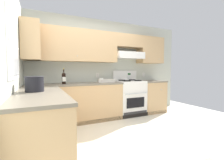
{
  "coord_description": "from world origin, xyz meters",
  "views": [
    {
      "loc": [
        -1.25,
        -2.39,
        1.21
      ],
      "look_at": [
        0.2,
        0.7,
        1.0
      ],
      "focal_mm": 25.08,
      "sensor_mm": 36.0,
      "label": 1
    }
  ],
  "objects_px": {
    "stove": "(130,97)",
    "bowl": "(107,81)",
    "paper_towel_roll": "(101,80)",
    "wine_bottle": "(64,78)",
    "bucket": "(34,84)"
  },
  "relations": [
    {
      "from": "bucket",
      "to": "paper_towel_roll",
      "type": "xyz_separation_m",
      "value": [
        1.46,
        1.19,
        -0.06
      ]
    },
    {
      "from": "bowl",
      "to": "bucket",
      "type": "height_order",
      "value": "bucket"
    },
    {
      "from": "bowl",
      "to": "paper_towel_roll",
      "type": "xyz_separation_m",
      "value": [
        -0.17,
        -0.02,
        0.03
      ]
    },
    {
      "from": "bowl",
      "to": "paper_towel_roll",
      "type": "distance_m",
      "value": 0.17
    },
    {
      "from": "stove",
      "to": "wine_bottle",
      "type": "distance_m",
      "value": 1.84
    },
    {
      "from": "stove",
      "to": "wine_bottle",
      "type": "xyz_separation_m",
      "value": [
        -1.74,
        -0.08,
        0.57
      ]
    },
    {
      "from": "stove",
      "to": "bowl",
      "type": "bearing_deg",
      "value": 177.93
    },
    {
      "from": "bowl",
      "to": "paper_towel_roll",
      "type": "bearing_deg",
      "value": -172.17
    },
    {
      "from": "stove",
      "to": "bowl",
      "type": "distance_m",
      "value": 0.81
    },
    {
      "from": "stove",
      "to": "paper_towel_roll",
      "type": "relative_size",
      "value": 10.35
    },
    {
      "from": "stove",
      "to": "bucket",
      "type": "xyz_separation_m",
      "value": [
        -2.3,
        -1.18,
        0.55
      ]
    },
    {
      "from": "stove",
      "to": "bowl",
      "type": "relative_size",
      "value": 3.06
    },
    {
      "from": "stove",
      "to": "wine_bottle",
      "type": "height_order",
      "value": "wine_bottle"
    },
    {
      "from": "stove",
      "to": "paper_towel_roll",
      "type": "bearing_deg",
      "value": 179.89
    },
    {
      "from": "wine_bottle",
      "to": "bucket",
      "type": "distance_m",
      "value": 1.24
    }
  ]
}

